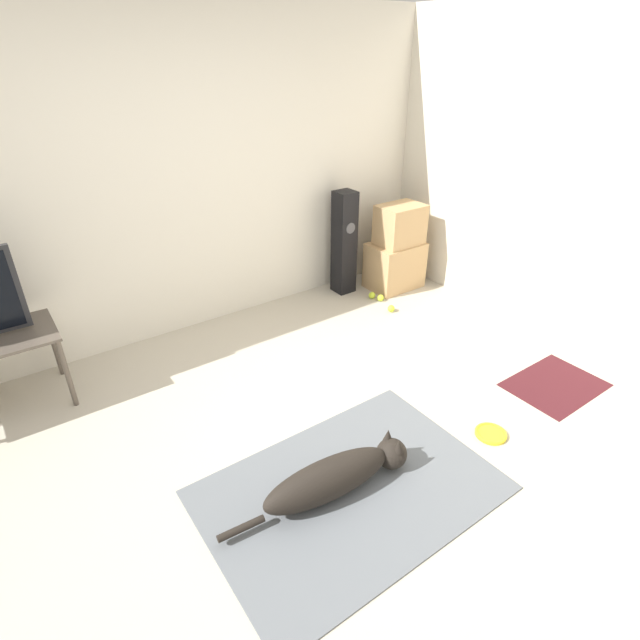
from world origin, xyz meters
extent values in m
plane|color=#BCB29E|center=(0.00, 0.00, 0.00)|extent=(12.00, 12.00, 0.00)
cube|color=silver|center=(0.00, 2.10, 1.27)|extent=(8.00, 0.06, 2.55)
cube|color=silver|center=(2.60, 0.00, 1.27)|extent=(0.06, 8.00, 2.55)
cube|color=slate|center=(0.07, -0.25, 0.01)|extent=(1.64, 1.12, 0.01)
ellipsoid|color=black|center=(-0.05, -0.21, 0.13)|extent=(0.80, 0.28, 0.25)
sphere|color=black|center=(0.39, -0.24, 0.11)|extent=(0.18, 0.18, 0.18)
cone|color=black|center=(0.40, -0.19, 0.21)|extent=(0.06, 0.06, 0.08)
cone|color=black|center=(0.39, -0.30, 0.21)|extent=(0.06, 0.06, 0.08)
cylinder|color=black|center=(-0.57, -0.16, 0.07)|extent=(0.26, 0.06, 0.04)
cylinder|color=yellow|center=(1.11, -0.42, 0.01)|extent=(0.20, 0.20, 0.02)
torus|color=yellow|center=(1.11, -0.42, 0.02)|extent=(0.20, 0.20, 0.02)
cube|color=tan|center=(2.13, 1.63, 0.23)|extent=(0.53, 0.39, 0.47)
cube|color=tan|center=(2.15, 1.62, 0.66)|extent=(0.45, 0.32, 0.39)
cube|color=black|center=(1.64, 1.86, 0.51)|extent=(0.19, 0.19, 1.02)
cylinder|color=#4C4C51|center=(1.64, 1.76, 0.69)|extent=(0.10, 0.00, 0.10)
cylinder|color=brown|center=(-1.02, 1.48, 0.26)|extent=(0.04, 0.04, 0.53)
cylinder|color=brown|center=(-1.02, 1.94, 0.26)|extent=(0.04, 0.04, 0.53)
sphere|color=#C6E033|center=(1.80, 1.45, 0.03)|extent=(0.07, 0.07, 0.07)
sphere|color=#C6E033|center=(1.77, 1.54, 0.03)|extent=(0.07, 0.07, 0.07)
sphere|color=#C6E033|center=(1.73, 1.22, 0.03)|extent=(0.07, 0.07, 0.07)
cube|color=#47191E|center=(1.94, -0.35, 0.00)|extent=(0.71, 0.51, 0.01)
camera|label=1|loc=(-1.22, -1.78, 2.24)|focal=28.00mm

